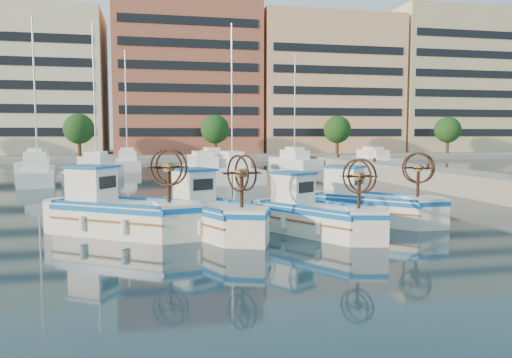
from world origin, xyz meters
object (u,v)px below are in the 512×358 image
Objects in this scene: fishing_boat_c at (314,213)px; fishing_boat_d at (368,203)px; fishing_boat_a at (118,210)px; fishing_boat_b at (209,212)px.

fishing_boat_c is 3.28m from fishing_boat_d.
fishing_boat_a is 9.26m from fishing_boat_d.
fishing_boat_b reaches higher than fishing_boat_c.
fishing_boat_a reaches higher than fishing_boat_c.
fishing_boat_a is at bearing 144.01° from fishing_boat_b.
fishing_boat_d is at bearing -16.55° from fishing_boat_b.
fishing_boat_b is 1.06× the size of fishing_boat_c.
fishing_boat_a is at bearing 138.07° from fishing_boat_d.
fishing_boat_c is (6.48, -1.35, -0.09)m from fishing_boat_a.
fishing_boat_c is at bearing 167.94° from fishing_boat_d.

